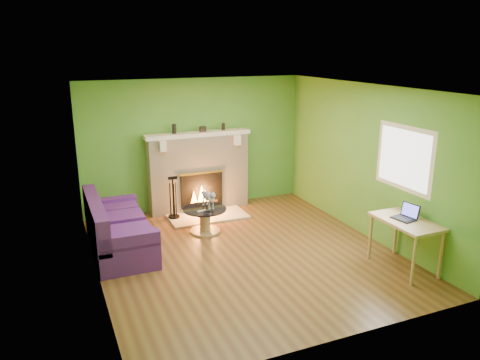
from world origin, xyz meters
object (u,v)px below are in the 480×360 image
Objects in this scene: sofa at (116,230)px; desk at (406,226)px; coffee_table at (205,218)px; cat at (208,198)px.

desk is (3.81, -2.32, 0.33)m from sofa.
coffee_table is at bearing 131.81° from desk.
coffee_table is (1.57, 0.19, -0.09)m from sofa.
coffee_table is 3.38m from desk.
desk is at bearing -48.19° from coffee_table.
cat is at bearing 8.13° from sofa.
desk reaches higher than coffee_table.
cat is at bearing 32.01° from coffee_table.
desk is at bearing -53.87° from cat.
desk is 3.34m from cat.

